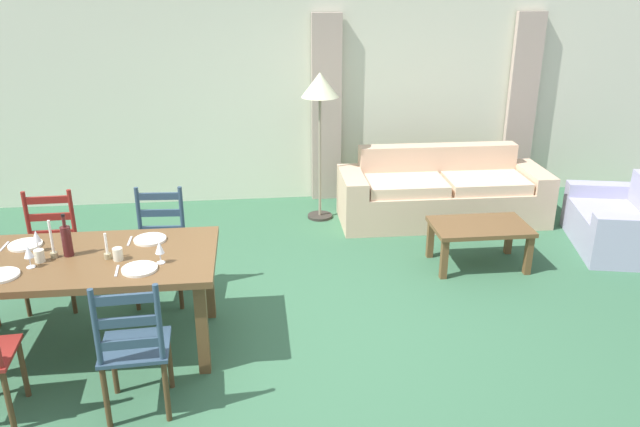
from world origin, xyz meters
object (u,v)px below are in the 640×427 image
at_px(dining_chair_far_right, 160,246).
at_px(armchair_upholstered, 625,225).
at_px(standing_lamp, 320,94).
at_px(wine_glass_near_right, 160,248).
at_px(coffee_cup_primary, 118,254).
at_px(dining_chair_near_right, 134,348).
at_px(dining_chair_far_left, 51,250).
at_px(coffee_cup_secondary, 39,256).
at_px(wine_glass_near_left, 28,253).
at_px(wine_bottle, 67,240).
at_px(wine_glass_far_left, 36,237).
at_px(dining_table, 82,269).
at_px(couch, 441,194).
at_px(coffee_table, 480,231).

xyz_separation_m(dining_chair_far_right, armchair_upholstered, (4.51, 0.54, -0.23)).
height_order(armchair_upholstered, standing_lamp, standing_lamp).
relative_size(wine_glass_near_right, coffee_cup_primary, 1.79).
relative_size(dining_chair_near_right, dining_chair_far_left, 1.00).
distance_m(dining_chair_near_right, coffee_cup_secondary, 1.08).
distance_m(wine_glass_near_left, coffee_cup_primary, 0.58).
relative_size(dining_chair_far_left, standing_lamp, 0.59).
height_order(dining_chair_near_right, coffee_cup_primary, dining_chair_near_right).
distance_m(wine_bottle, wine_glass_far_left, 0.26).
relative_size(wine_glass_far_left, coffee_cup_primary, 1.79).
relative_size(dining_table, couch, 0.83).
bearing_deg(armchair_upholstered, dining_chair_far_right, -173.23).
distance_m(dining_chair_far_left, standing_lamp, 3.10).
relative_size(dining_chair_far_left, wine_glass_near_left, 5.96).
bearing_deg(coffee_table, armchair_upholstered, 8.32).
relative_size(dining_chair_near_right, wine_glass_near_right, 5.96).
bearing_deg(wine_glass_far_left, coffee_table, 14.02).
height_order(coffee_cup_secondary, armchair_upholstered, coffee_cup_secondary).
xyz_separation_m(dining_table, coffee_cup_primary, (0.28, -0.07, 0.13)).
distance_m(wine_glass_near_left, coffee_table, 3.85).
xyz_separation_m(coffee_table, armchair_upholstered, (1.61, 0.23, -0.11)).
xyz_separation_m(dining_chair_far_left, coffee_table, (3.79, 0.29, -0.12)).
bearing_deg(armchair_upholstered, standing_lamp, 158.56).
xyz_separation_m(wine_bottle, wine_glass_near_left, (-0.21, -0.17, -0.01)).
bearing_deg(dining_table, dining_chair_near_right, -58.83).
height_order(wine_bottle, wine_glass_far_left, wine_bottle).
bearing_deg(dining_table, coffee_cup_primary, -14.27).
xyz_separation_m(wine_glass_near_left, couch, (3.62, 2.40, -0.57)).
relative_size(dining_chair_near_right, coffee_cup_secondary, 10.67).
height_order(wine_bottle, couch, wine_bottle).
height_order(wine_bottle, wine_glass_near_right, wine_bottle).
distance_m(dining_table, wine_glass_near_right, 0.63).
height_order(couch, standing_lamp, standing_lamp).
height_order(dining_table, coffee_cup_primary, coffee_cup_primary).
distance_m(dining_table, coffee_cup_primary, 0.32).
xyz_separation_m(wine_bottle, coffee_cup_secondary, (-0.17, -0.08, -0.07)).
height_order(dining_chair_far_left, coffee_cup_secondary, dining_chair_far_left).
bearing_deg(wine_glass_near_right, coffee_cup_primary, 164.83).
relative_size(dining_table, coffee_cup_primary, 21.11).
xyz_separation_m(wine_glass_near_left, wine_glass_far_left, (-0.03, 0.27, 0.00)).
height_order(coffee_cup_primary, coffee_cup_secondary, same).
xyz_separation_m(wine_glass_far_left, coffee_cup_primary, (0.60, -0.22, -0.07)).
bearing_deg(coffee_cup_primary, wine_glass_far_left, 160.21).
height_order(couch, coffee_table, couch).
relative_size(dining_table, wine_bottle, 6.01).
distance_m(dining_chair_far_right, wine_glass_far_left, 1.05).
bearing_deg(wine_glass_near_right, wine_bottle, 163.57).
distance_m(wine_bottle, wine_glass_near_left, 0.27).
xyz_separation_m(dining_chair_near_right, wine_bottle, (-0.55, 0.82, 0.39)).
xyz_separation_m(dining_chair_near_right, standing_lamp, (1.51, 3.24, 0.93)).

